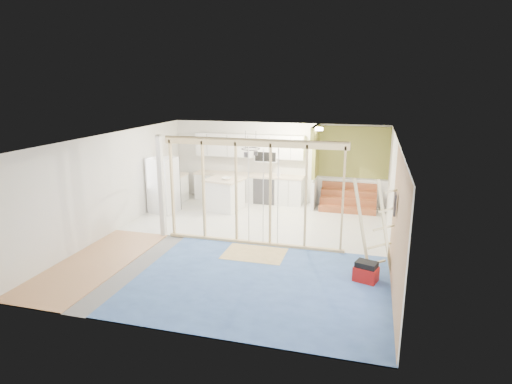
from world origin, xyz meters
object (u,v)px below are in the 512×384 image
(fridge, at_px, (163,185))
(toolbox, at_px, (366,272))
(ladder, at_px, (376,228))
(island, at_px, (225,195))

(fridge, height_order, toolbox, fridge)
(toolbox, bearing_deg, fridge, 170.12)
(ladder, bearing_deg, island, 119.77)
(island, bearing_deg, toolbox, -31.26)
(fridge, xyz_separation_m, island, (1.71, 0.68, -0.34))
(toolbox, distance_m, ladder, 0.90)
(fridge, relative_size, island, 1.40)
(island, height_order, ladder, ladder)
(fridge, relative_size, ladder, 0.83)
(island, distance_m, ladder, 5.76)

